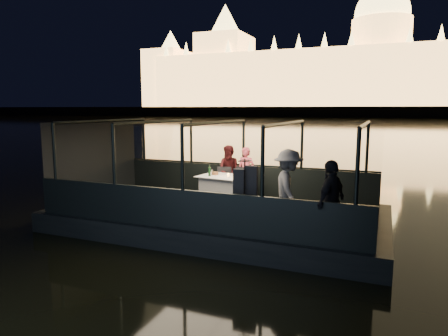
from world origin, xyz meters
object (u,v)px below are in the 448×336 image
at_px(dining_table_central, 225,189).
at_px(passenger_dark, 331,201).
at_px(chair_port_right, 240,184).
at_px(wine_bottle, 210,171).
at_px(passenger_stripe, 288,190).
at_px(person_man_maroon, 230,172).
at_px(chair_port_left, 222,183).
at_px(person_woman_coral, 246,173).
at_px(coat_stand, 245,190).

xyz_separation_m(dining_table_central, passenger_dark, (3.22, -2.42, 0.47)).
relative_size(chair_port_right, passenger_dark, 0.55).
bearing_deg(wine_bottle, passenger_stripe, -30.28).
xyz_separation_m(dining_table_central, person_man_maroon, (-0.17, 0.80, 0.36)).
xyz_separation_m(chair_port_left, wine_bottle, (-0.12, -0.63, 0.47)).
bearing_deg(chair_port_right, wine_bottle, -113.61).
height_order(chair_port_left, passenger_dark, passenger_dark).
relative_size(chair_port_right, wine_bottle, 2.98).
bearing_deg(chair_port_right, chair_port_left, -152.39).
distance_m(chair_port_right, person_man_maroon, 0.59).
xyz_separation_m(dining_table_central, passenger_stripe, (2.20, -1.70, 0.47)).
height_order(chair_port_left, passenger_stripe, passenger_stripe).
xyz_separation_m(person_woman_coral, passenger_stripe, (1.88, -2.55, 0.10)).
relative_size(dining_table_central, coat_stand, 0.91).
distance_m(passenger_stripe, wine_bottle, 3.02).
height_order(chair_port_left, person_woman_coral, person_woman_coral).
distance_m(coat_stand, person_woman_coral, 3.33).
bearing_deg(person_woman_coral, chair_port_right, -96.80).
distance_m(coat_stand, person_man_maroon, 3.47).
xyz_separation_m(chair_port_left, person_woman_coral, (0.61, 0.40, 0.30)).
xyz_separation_m(person_man_maroon, wine_bottle, (-0.24, -0.98, 0.17)).
bearing_deg(passenger_stripe, dining_table_central, 28.36).
height_order(chair_port_left, chair_port_right, chair_port_right).
distance_m(person_woman_coral, passenger_stripe, 3.16).
bearing_deg(chair_port_left, chair_port_right, -7.35).
bearing_deg(person_man_maroon, coat_stand, -68.27).
distance_m(passenger_dark, wine_bottle, 4.27).
xyz_separation_m(passenger_stripe, passenger_dark, (1.03, -0.72, 0.00)).
xyz_separation_m(chair_port_right, passenger_stripe, (1.95, -2.22, 0.40)).
height_order(dining_table_central, person_man_maroon, person_man_maroon).
relative_size(person_woman_coral, passenger_stripe, 0.86).
height_order(dining_table_central, person_woman_coral, person_woman_coral).
distance_m(chair_port_left, passenger_stripe, 3.31).
bearing_deg(person_man_maroon, dining_table_central, -82.74).
bearing_deg(person_woman_coral, passenger_dark, -42.54).
distance_m(person_man_maroon, wine_bottle, 1.02).
height_order(dining_table_central, passenger_stripe, passenger_stripe).
relative_size(dining_table_central, person_man_maroon, 0.93).
height_order(coat_stand, person_man_maroon, coat_stand).
height_order(dining_table_central, wine_bottle, wine_bottle).
relative_size(chair_port_left, coat_stand, 0.58).
bearing_deg(passenger_stripe, passenger_dark, -148.95).
relative_size(coat_stand, passenger_stripe, 0.89).
bearing_deg(chair_port_left, dining_table_central, -73.15).
relative_size(coat_stand, person_woman_coral, 1.05).
xyz_separation_m(coat_stand, passenger_stripe, (0.82, 0.60, -0.05)).
distance_m(chair_port_right, passenger_dark, 4.20).
bearing_deg(coat_stand, passenger_stripe, 36.35).
bearing_deg(wine_bottle, dining_table_central, 23.49).
bearing_deg(chair_port_left, person_man_maroon, 56.51).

